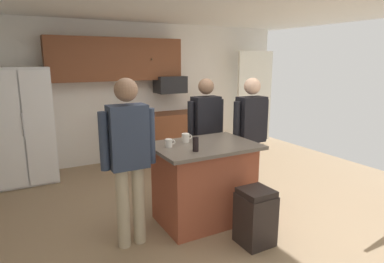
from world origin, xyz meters
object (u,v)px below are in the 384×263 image
object	(u,v)px
trash_bin	(255,217)
mug_blue_stoneware	(169,143)
mug_ceramic_white	(186,138)
glass_dark_ale	(196,144)
kitchen_island	(204,182)
refrigerator	(23,126)
person_host_foreground	(206,129)
person_guest_right	(129,152)
person_elder_center	(251,131)
microwave_over_range	(170,85)

from	to	relation	value
trash_bin	mug_blue_stoneware	bearing A→B (deg)	127.69
mug_blue_stoneware	mug_ceramic_white	xyz separation A→B (m)	(0.27, 0.11, 0.01)
glass_dark_ale	trash_bin	distance (m)	0.99
kitchen_island	mug_blue_stoneware	world-z (taller)	mug_blue_stoneware
refrigerator	mug_ceramic_white	world-z (taller)	refrigerator
refrigerator	person_host_foreground	size ratio (longest dim) A/B	1.09
person_host_foreground	mug_blue_stoneware	world-z (taller)	person_host_foreground
person_guest_right	trash_bin	xyz separation A→B (m)	(1.15, -0.61, -0.72)
refrigerator	trash_bin	world-z (taller)	refrigerator
refrigerator	kitchen_island	world-z (taller)	refrigerator
refrigerator	person_host_foreground	distance (m)	2.88
person_guest_right	person_elder_center	size ratio (longest dim) A/B	1.04
person_host_foreground	mug_ceramic_white	world-z (taller)	person_host_foreground
person_elder_center	mug_blue_stoneware	world-z (taller)	person_elder_center
mug_ceramic_white	person_elder_center	bearing A→B (deg)	3.88
person_guest_right	mug_blue_stoneware	world-z (taller)	person_guest_right
refrigerator	person_elder_center	size ratio (longest dim) A/B	1.07
microwave_over_range	refrigerator	bearing A→B (deg)	-177.40
person_guest_right	person_elder_center	world-z (taller)	person_guest_right
kitchen_island	person_guest_right	world-z (taller)	person_guest_right
person_host_foreground	trash_bin	bearing A→B (deg)	22.89
kitchen_island	person_guest_right	distance (m)	1.09
person_guest_right	trash_bin	distance (m)	1.49
person_elder_center	trash_bin	bearing A→B (deg)	38.43
microwave_over_range	person_elder_center	bearing A→B (deg)	-87.09
mug_blue_stoneware	mug_ceramic_white	size ratio (longest dim) A/B	0.91
refrigerator	person_elder_center	world-z (taller)	refrigerator
kitchen_island	person_elder_center	bearing A→B (deg)	16.61
trash_bin	mug_ceramic_white	bearing A→B (deg)	111.07
person_guest_right	mug_blue_stoneware	distance (m)	0.56
microwave_over_range	person_elder_center	xyz separation A→B (m)	(0.12, -2.34, -0.47)
person_elder_center	mug_blue_stoneware	xyz separation A→B (m)	(-1.30, -0.18, 0.03)
glass_dark_ale	kitchen_island	bearing A→B (deg)	42.04
person_host_foreground	person_elder_center	distance (m)	0.63
person_guest_right	person_elder_center	distance (m)	1.87
refrigerator	kitchen_island	distance (m)	3.11
microwave_over_range	mug_ceramic_white	size ratio (longest dim) A/B	4.15
kitchen_island	glass_dark_ale	distance (m)	0.63
refrigerator	microwave_over_range	world-z (taller)	refrigerator
microwave_over_range	kitchen_island	xyz separation A→B (m)	(-0.77, -2.60, -0.97)
microwave_over_range	person_elder_center	distance (m)	2.39
person_guest_right	mug_blue_stoneware	xyz separation A→B (m)	(0.53, 0.19, -0.02)
mug_blue_stoneware	trash_bin	xyz separation A→B (m)	(0.62, -0.80, -0.70)
microwave_over_range	glass_dark_ale	bearing A→B (deg)	-109.72
person_guest_right	trash_bin	size ratio (longest dim) A/B	2.88
mug_blue_stoneware	glass_dark_ale	xyz separation A→B (m)	(0.18, -0.30, 0.03)
refrigerator	microwave_over_range	xyz separation A→B (m)	(2.60, 0.12, 0.54)
refrigerator	glass_dark_ale	xyz separation A→B (m)	(1.59, -2.70, 0.13)
refrigerator	person_guest_right	world-z (taller)	refrigerator
mug_blue_stoneware	glass_dark_ale	bearing A→B (deg)	-59.53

